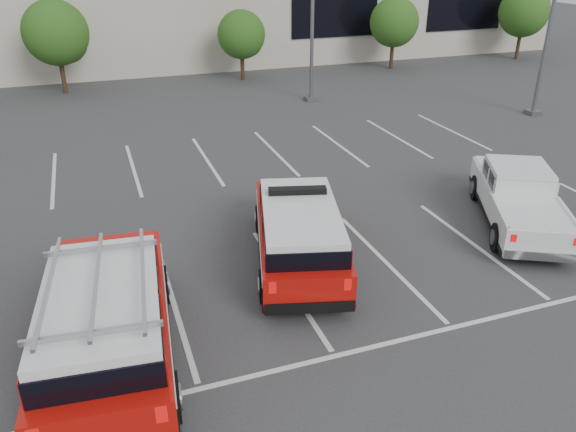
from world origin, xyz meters
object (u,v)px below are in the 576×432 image
(tree_far_right, at_px, (524,13))
(ladder_suv, at_px, (108,327))
(fire_chief_suv, at_px, (299,236))
(white_pickup, at_px, (518,203))
(tree_mid_right, at_px, (243,36))
(tree_right, at_px, (395,24))
(tree_mid_left, at_px, (58,35))

(tree_far_right, height_order, ladder_suv, tree_far_right)
(fire_chief_suv, bearing_deg, ladder_suv, -137.90)
(white_pickup, bearing_deg, fire_chief_suv, -152.38)
(fire_chief_suv, distance_m, white_pickup, 6.72)
(tree_far_right, relative_size, ladder_suv, 0.84)
(tree_mid_right, xyz_separation_m, tree_right, (10.00, 0.00, 0.27))
(tree_mid_left, xyz_separation_m, tree_right, (20.00, -0.00, -0.27))
(fire_chief_suv, bearing_deg, tree_right, 71.03)
(tree_far_right, xyz_separation_m, white_pickup, (-17.79, -21.26, -2.39))
(ladder_suv, bearing_deg, tree_right, 56.46)
(fire_chief_suv, relative_size, ladder_suv, 0.99)
(tree_mid_right, bearing_deg, white_pickup, -84.05)
(fire_chief_suv, bearing_deg, tree_far_right, 56.28)
(tree_mid_right, xyz_separation_m, tree_far_right, (20.00, 0.00, 0.54))
(tree_right, bearing_deg, tree_far_right, 0.00)
(tree_mid_left, relative_size, tree_far_right, 1.00)
(tree_mid_left, relative_size, fire_chief_suv, 0.85)
(tree_right, xyz_separation_m, white_pickup, (-7.79, -21.26, -2.12))
(white_pickup, bearing_deg, tree_mid_left, 147.24)
(ladder_suv, bearing_deg, tree_mid_right, 74.27)
(tree_right, height_order, ladder_suv, tree_right)
(tree_mid_left, bearing_deg, white_pickup, -60.12)
(tree_far_right, relative_size, white_pickup, 0.88)
(tree_mid_right, relative_size, tree_far_right, 0.82)
(tree_mid_left, bearing_deg, tree_far_right, 0.00)
(fire_chief_suv, distance_m, ladder_suv, 5.26)
(tree_far_right, xyz_separation_m, ladder_suv, (-29.20, -23.66, -2.16))
(tree_right, bearing_deg, white_pickup, -110.12)
(tree_mid_right, height_order, fire_chief_suv, tree_mid_right)
(ladder_suv, bearing_deg, white_pickup, 17.40)
(tree_mid_left, distance_m, tree_mid_right, 10.01)
(ladder_suv, bearing_deg, tree_far_right, 44.54)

